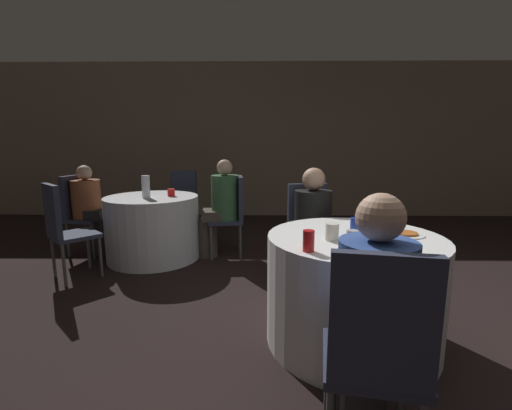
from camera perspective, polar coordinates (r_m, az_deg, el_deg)
The scene contains 21 objects.
ground_plane at distance 2.59m, azimuth 19.29°, elevation -21.78°, with size 16.00×16.00×0.00m, color black.
wall_back at distance 6.50m, azimuth 7.71°, elevation 10.50°, with size 16.00×0.06×2.80m.
table_near at distance 2.48m, azimuth 15.77°, elevation -13.32°, with size 1.16×1.16×0.74m.
table_far at distance 4.23m, azimuth -16.77°, elevation -3.61°, with size 1.07×1.07×0.74m.
chair_near_south at distance 1.51m, azimuth 19.48°, elevation -21.26°, with size 0.46×0.47×0.97m.
chair_near_north at distance 3.31m, azimuth 8.84°, elevation -3.50°, with size 0.46×0.46×0.97m.
chair_far_west at distance 4.71m, azimuth -27.27°, elevation -0.47°, with size 0.47×0.46×0.97m.
chair_far_north at distance 5.05m, azimuth -12.22°, elevation 1.08°, with size 0.45×0.46×0.97m.
chair_far_east at distance 4.11m, azimuth -3.76°, elevation -0.75°, with size 0.44×0.44×0.97m.
chair_far_southwest at distance 3.85m, azimuth -29.50°, elevation -2.80°, with size 0.57×0.57×0.97m.
person_blue_shirt at distance 1.65m, azimuth 18.58°, elevation -17.96°, with size 0.35×0.49×1.16m.
person_green_jacket at distance 4.10m, azimuth -6.14°, elevation -0.57°, with size 0.50×0.34×1.17m.
person_black_shirt at distance 3.15m, azimuth 9.77°, elevation -4.07°, with size 0.37×0.51×1.13m.
person_floral_shirt at distance 4.60m, azimuth -25.54°, elevation -0.73°, with size 0.50×0.37×1.10m.
pizza_plate_near at distance 2.51m, azimuth 23.69°, elevation -4.41°, with size 0.24×0.24×0.02m.
soda_can_blue at distance 2.35m, azimuth 16.19°, elevation -3.55°, with size 0.07×0.07×0.12m.
soda_can_silver at distance 2.01m, azimuth 15.72°, elevation -5.76°, with size 0.07×0.07×0.12m.
soda_can_red at distance 1.96m, azimuth 8.76°, elevation -5.93°, with size 0.07×0.07×0.12m.
cup_near at distance 2.21m, azimuth 12.56°, elevation -4.40°, with size 0.08×0.08×0.11m.
bottle_far at distance 4.03m, azimuth -17.88°, elevation 2.89°, with size 0.09×0.09×0.26m.
cup_far at distance 4.12m, azimuth -13.96°, elevation 2.03°, with size 0.08×0.08×0.09m.
Camera 1 is at (-0.76, -2.08, 1.34)m, focal length 24.00 mm.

